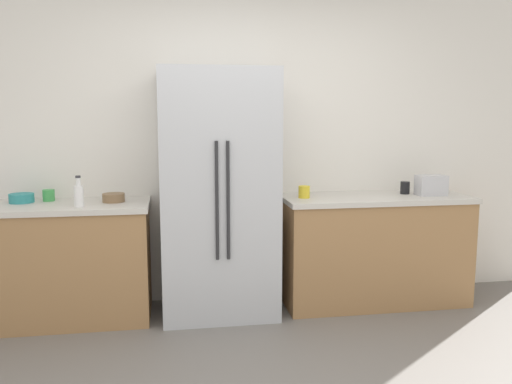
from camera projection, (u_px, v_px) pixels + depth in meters
name	position (u px, v px, depth m)	size (l,w,h in m)	color
kitchen_back_panel	(238.00, 127.00, 4.36)	(5.54, 0.10, 2.90)	silver
counter_left	(49.00, 263.00, 3.92)	(1.50, 0.61, 0.90)	#9E7247
counter_right	(374.00, 249.00, 4.34)	(1.53, 0.61, 0.90)	#9E7247
refrigerator	(218.00, 194.00, 4.02)	(0.88, 0.66, 1.89)	#B7BABF
toaster	(431.00, 185.00, 4.29)	(0.23, 0.14, 0.16)	silver
bottle_a	(79.00, 195.00, 3.74)	(0.07, 0.07, 0.23)	white
cup_a	(49.00, 195.00, 4.00)	(0.09, 0.09, 0.09)	green
cup_b	(304.00, 192.00, 4.15)	(0.09, 0.09, 0.10)	yellow
cup_c	(405.00, 188.00, 4.37)	(0.08, 0.08, 0.10)	black
bowl_a	(114.00, 198.00, 3.96)	(0.17, 0.17, 0.06)	brown
bowl_b	(22.00, 198.00, 3.93)	(0.18, 0.18, 0.07)	teal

